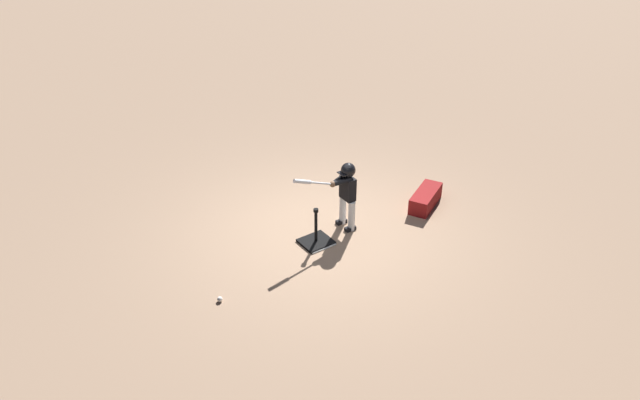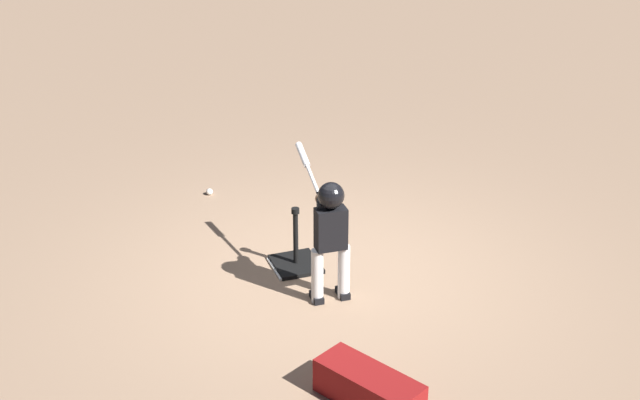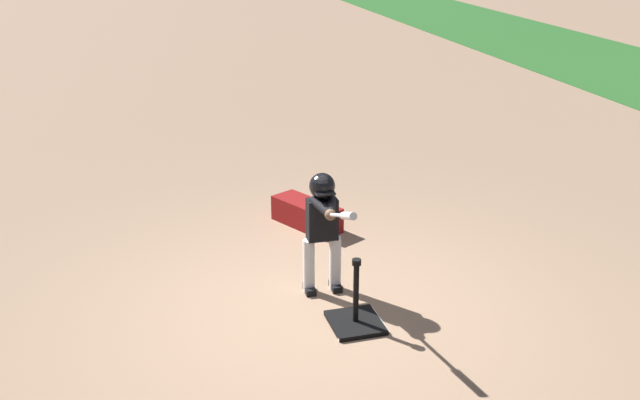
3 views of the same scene
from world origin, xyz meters
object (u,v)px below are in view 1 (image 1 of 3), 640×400
at_px(batter_child, 346,188).
at_px(equipment_bag, 425,198).
at_px(baseball, 220,299).
at_px(batting_tee, 316,239).

bearing_deg(batter_child, equipment_bag, 170.63).
height_order(batter_child, baseball, batter_child).
height_order(batting_tee, batter_child, batter_child).
xyz_separation_m(batting_tee, baseball, (1.87, 0.40, -0.04)).
relative_size(batting_tee, batter_child, 0.53).
distance_m(batter_child, equipment_bag, 1.65).
relative_size(batter_child, equipment_bag, 1.38).
relative_size(batting_tee, equipment_bag, 0.73).
height_order(batting_tee, equipment_bag, batting_tee).
distance_m(batter_child, baseball, 2.65).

